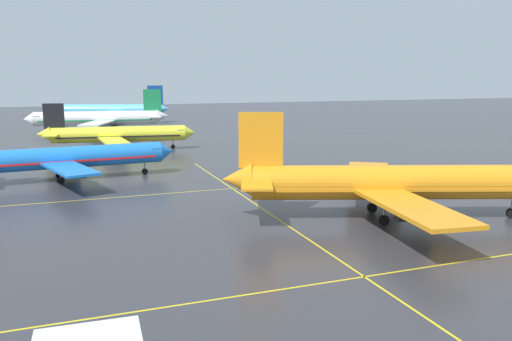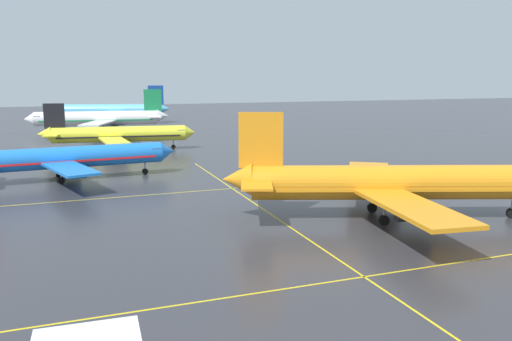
# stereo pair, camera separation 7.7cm
# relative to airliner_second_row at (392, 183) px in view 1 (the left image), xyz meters

# --- Properties ---
(airliner_second_row) EXTENTS (37.35, 31.97, 11.94)m
(airliner_second_row) POSITION_rel_airliner_second_row_xyz_m (0.00, 0.00, 0.00)
(airliner_second_row) COLOR orange
(airliner_second_row) RESTS_ON ground
(airliner_third_row) EXTENTS (32.96, 28.34, 10.24)m
(airliner_third_row) POSITION_rel_airliner_second_row_xyz_m (-33.84, 35.48, -0.58)
(airliner_third_row) COLOR blue
(airliner_third_row) RESTS_ON ground
(airliner_far_left_stand) EXTENTS (33.02, 28.25, 10.27)m
(airliner_far_left_stand) POSITION_rel_airliner_second_row_xyz_m (-23.66, 66.05, -0.57)
(airliner_far_left_stand) COLOR yellow
(airliner_far_left_stand) RESTS_ON ground
(airliner_far_right_stand) EXTENTS (39.24, 33.51, 12.21)m
(airliner_far_right_stand) POSITION_rel_airliner_second_row_xyz_m (-25.27, 103.49, 0.09)
(airliner_far_right_stand) COLOR white
(airliner_far_right_stand) RESTS_ON ground
(airliner_distant_taxiway) EXTENTS (40.34, 34.43, 12.78)m
(airliner_distant_taxiway) POSITION_rel_airliner_second_row_xyz_m (-19.86, 135.06, 0.28)
(airliner_distant_taxiway) COLOR #5BB7E5
(airliner_distant_taxiway) RESTS_ON ground
(taxiway_markings) EXTENTS (158.92, 115.46, 0.01)m
(taxiway_markings) POSITION_rel_airliner_second_row_xyz_m (-12.02, -13.82, -4.07)
(taxiway_markings) COLOR yellow
(taxiway_markings) RESTS_ON ground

